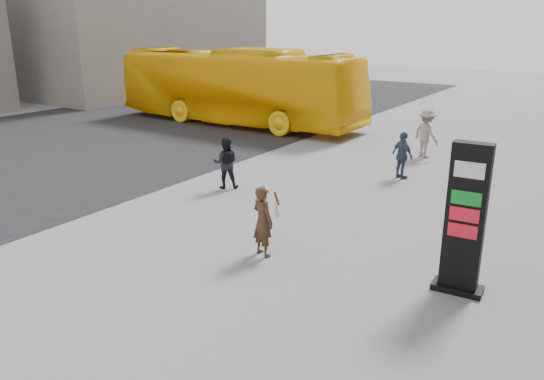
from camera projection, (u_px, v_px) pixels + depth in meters
The scene contains 9 objects.
ground at pixel (240, 265), 10.83m from camera, with size 100.00×100.00×0.00m, color #9E9EA3.
road at pixel (59, 143), 21.64m from camera, with size 16.00×60.00×0.01m, color black.
bg_building_far at pixel (138, 18), 37.83m from camera, with size 10.00×18.00×10.00m, color gray.
info_pylon at pixel (465, 220), 9.36m from camera, with size 0.92×0.50×2.79m.
woman at pixel (263, 220), 11.05m from camera, with size 0.69×0.65×1.53m.
bus at pixel (237, 86), 25.36m from camera, with size 2.99×12.78×3.56m, color yellow.
pedestrian_a at pixel (226, 163), 15.61m from camera, with size 0.75×0.58×1.53m, color black.
pedestrian_b at pixel (426, 133), 19.17m from camera, with size 1.14×0.65×1.76m, color gray.
pedestrian_c at pixel (402, 155), 16.57m from camera, with size 0.87×0.36×1.49m, color #38475D.
Camera 1 is at (5.98, -7.86, 4.74)m, focal length 35.00 mm.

